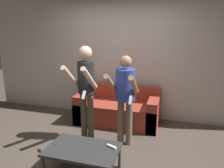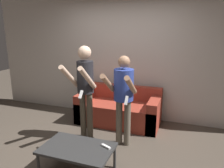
{
  "view_description": "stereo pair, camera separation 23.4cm",
  "coord_description": "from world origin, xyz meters",
  "px_view_note": "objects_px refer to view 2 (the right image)",
  "views": [
    {
      "loc": [
        1.13,
        -2.88,
        1.94
      ],
      "look_at": [
        0.03,
        0.87,
        0.94
      ],
      "focal_mm": 35.0,
      "sensor_mm": 36.0,
      "label": 1
    },
    {
      "loc": [
        1.35,
        -2.8,
        1.94
      ],
      "look_at": [
        0.03,
        0.87,
        0.94
      ],
      "focal_mm": 35.0,
      "sensor_mm": 36.0,
      "label": 2
    }
  ],
  "objects_px": {
    "couch": "(119,110)",
    "person_standing_right": "(123,92)",
    "person_standing_left": "(85,84)",
    "coffee_table": "(77,150)",
    "remote_on_table": "(106,146)"
  },
  "relations": [
    {
      "from": "couch",
      "to": "coffee_table",
      "type": "distance_m",
      "value": 1.78
    },
    {
      "from": "couch",
      "to": "person_standing_right",
      "type": "height_order",
      "value": "person_standing_right"
    },
    {
      "from": "couch",
      "to": "remote_on_table",
      "type": "bearing_deg",
      "value": -77.95
    },
    {
      "from": "person_standing_left",
      "to": "coffee_table",
      "type": "xyz_separation_m",
      "value": [
        0.33,
        -0.93,
        -0.67
      ]
    },
    {
      "from": "remote_on_table",
      "to": "person_standing_left",
      "type": "bearing_deg",
      "value": 131.01
    },
    {
      "from": "person_standing_left",
      "to": "remote_on_table",
      "type": "distance_m",
      "value": 1.23
    },
    {
      "from": "coffee_table",
      "to": "person_standing_right",
      "type": "bearing_deg",
      "value": 69.01
    },
    {
      "from": "couch",
      "to": "person_standing_right",
      "type": "xyz_separation_m",
      "value": [
        0.34,
        -0.85,
        0.67
      ]
    },
    {
      "from": "person_standing_left",
      "to": "coffee_table",
      "type": "relative_size",
      "value": 1.73
    },
    {
      "from": "coffee_table",
      "to": "person_standing_left",
      "type": "bearing_deg",
      "value": 109.59
    },
    {
      "from": "couch",
      "to": "coffee_table",
      "type": "relative_size",
      "value": 1.75
    },
    {
      "from": "remote_on_table",
      "to": "couch",
      "type": "bearing_deg",
      "value": 102.05
    },
    {
      "from": "person_standing_left",
      "to": "person_standing_right",
      "type": "height_order",
      "value": "person_standing_left"
    },
    {
      "from": "person_standing_right",
      "to": "remote_on_table",
      "type": "xyz_separation_m",
      "value": [
        0.01,
        -0.8,
        -0.54
      ]
    },
    {
      "from": "person_standing_left",
      "to": "coffee_table",
      "type": "distance_m",
      "value": 1.19
    }
  ]
}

